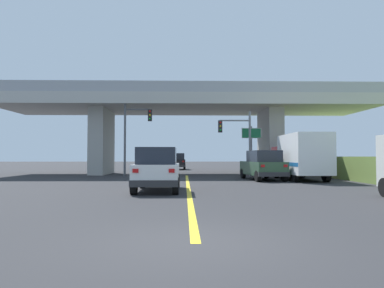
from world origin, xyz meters
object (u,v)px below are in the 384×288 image
(suv_lead, at_px, (157,169))
(box_truck, at_px, (300,156))
(traffic_signal_nearside, at_px, (239,136))
(traffic_signal_farside, at_px, (133,129))
(suv_crossing, at_px, (263,165))
(highway_sign, at_px, (251,139))
(sedan_oncoming, at_px, (178,161))

(suv_lead, relative_size, box_truck, 0.64)
(traffic_signal_nearside, relative_size, traffic_signal_farside, 0.86)
(suv_crossing, bearing_deg, highway_sign, 80.79)
(sedan_oncoming, distance_m, traffic_signal_farside, 15.69)
(traffic_signal_nearside, bearing_deg, sedan_oncoming, 108.23)
(suv_crossing, bearing_deg, suv_lead, -136.48)
(box_truck, xyz_separation_m, traffic_signal_nearside, (-3.61, 3.97, 1.64))
(box_truck, distance_m, traffic_signal_farside, 13.19)
(sedan_oncoming, xyz_separation_m, traffic_signal_nearside, (5.20, -15.80, 2.26))
(traffic_signal_farside, bearing_deg, highway_sign, 9.34)
(traffic_signal_nearside, distance_m, traffic_signal_farside, 8.57)
(suv_crossing, height_order, sedan_oncoming, same)
(box_truck, distance_m, highway_sign, 6.86)
(traffic_signal_nearside, height_order, highway_sign, traffic_signal_nearside)
(traffic_signal_nearside, bearing_deg, traffic_signal_farside, 175.11)
(suv_crossing, xyz_separation_m, highway_sign, (0.44, 6.24, 2.12))
(sedan_oncoming, bearing_deg, suv_crossing, -72.43)
(suv_crossing, relative_size, highway_sign, 1.16)
(suv_crossing, distance_m, sedan_oncoming, 20.63)
(highway_sign, bearing_deg, traffic_signal_nearside, -121.64)
(suv_crossing, xyz_separation_m, traffic_signal_nearside, (-1.03, 3.87, 2.25))
(traffic_signal_nearside, bearing_deg, suv_lead, -116.18)
(sedan_oncoming, height_order, highway_sign, highway_sign)
(box_truck, height_order, traffic_signal_farside, traffic_signal_farside)
(sedan_oncoming, bearing_deg, traffic_signal_nearside, -71.77)
(box_truck, height_order, traffic_signal_nearside, traffic_signal_nearside)
(box_truck, bearing_deg, highway_sign, 108.70)
(suv_crossing, bearing_deg, sedan_oncoming, 102.37)
(suv_lead, distance_m, highway_sign, 15.67)
(sedan_oncoming, distance_m, traffic_signal_nearside, 16.79)
(suv_crossing, relative_size, sedan_oncoming, 1.14)
(suv_crossing, distance_m, box_truck, 2.66)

